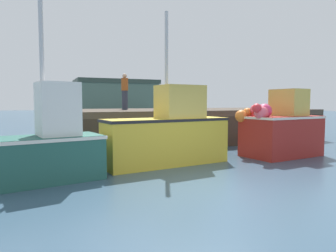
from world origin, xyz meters
name	(u,v)px	position (x,y,z in m)	size (l,w,h in m)	color
ground	(227,191)	(0.00, 0.00, -0.05)	(120.00, 160.00, 0.10)	#334C60
pier	(187,115)	(3.12, 8.29, 1.32)	(13.12, 6.28, 1.61)	#473D33
fishing_boat_near_left	(48,146)	(-3.70, 2.39, 0.88)	(2.95, 1.80, 5.39)	#23564C
fishing_boat_near_right	(169,134)	(-0.11, 3.12, 0.98)	(4.18, 1.71, 4.74)	gold
fishing_boat_mid	(281,130)	(4.27, 2.92, 0.96)	(3.13, 1.95, 2.45)	maroon
rowboat	(273,145)	(5.19, 4.30, 0.19)	(1.86, 1.23, 0.42)	white
dockworker	(125,92)	(0.10, 9.15, 2.50)	(0.34, 0.34, 1.78)	#2D3342
warehouse	(116,99)	(5.34, 32.83, 2.41)	(9.97, 5.89, 4.78)	#4C6656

